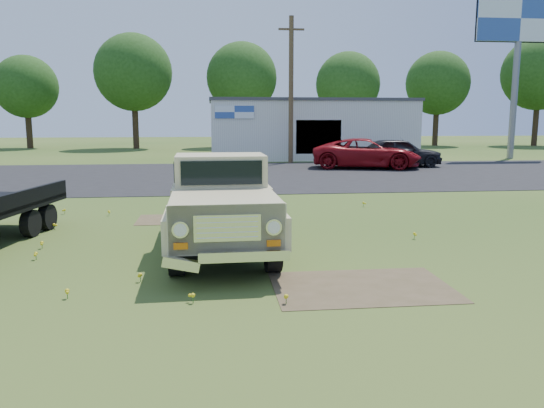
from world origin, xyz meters
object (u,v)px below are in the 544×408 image
at_px(red_pickup, 366,154).
at_px(vintage_pickup_truck, 221,203).
at_px(billboard, 518,33).
at_px(dark_sedan, 398,153).

bearing_deg(red_pickup, vintage_pickup_truck, 169.51).
distance_m(vintage_pickup_truck, red_pickup, 19.87).
bearing_deg(billboard, red_pickup, -153.06).
height_order(vintage_pickup_truck, red_pickup, vintage_pickup_truck).
relative_size(red_pickup, dark_sedan, 1.22).
height_order(billboard, red_pickup, billboard).
relative_size(vintage_pickup_truck, red_pickup, 0.95).
distance_m(billboard, vintage_pickup_truck, 32.79).
distance_m(vintage_pickup_truck, dark_sedan, 21.44).
height_order(billboard, vintage_pickup_truck, billboard).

